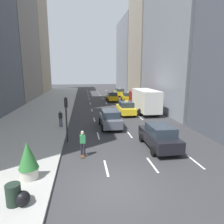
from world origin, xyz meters
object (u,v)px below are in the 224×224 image
object	(u,v)px
taxi_lead	(126,108)
trash_can	(13,194)
traffic_light_pole	(66,112)
taxi_second	(112,97)
planter_with_shrub	(28,160)
skateboarder	(83,142)
taxi_fourth	(120,92)
sedan_silver_behind	(159,136)
sedan_black_near	(110,119)
box_truck	(144,100)
taxi_third	(128,97)
pedestrian_mid_block	(61,118)

from	to	relation	value
taxi_lead	trash_can	size ratio (longest dim) A/B	4.89
taxi_lead	traffic_light_pole	distance (m)	11.54
taxi_second	planter_with_shrub	xyz separation A→B (m)	(-8.25, -27.02, 0.27)
taxi_lead	skateboarder	xyz separation A→B (m)	(-5.53, -12.19, 0.08)
taxi_fourth	sedan_silver_behind	world-z (taller)	taxi_fourth
sedan_black_near	box_truck	world-z (taller)	box_truck
taxi_lead	traffic_light_pole	bearing A→B (deg)	-126.17
planter_with_shrub	traffic_light_pole	size ratio (longest dim) A/B	0.54
taxi_third	sedan_silver_behind	distance (m)	22.86
taxi_lead	traffic_light_pole	xyz separation A→B (m)	(-6.75, -9.23, 1.53)
skateboarder	traffic_light_pole	bearing A→B (deg)	112.46
pedestrian_mid_block	taxi_third	bearing A→B (deg)	57.52
taxi_lead	sedan_black_near	xyz separation A→B (m)	(-2.80, -5.63, 0.02)
taxi_third	traffic_light_pole	bearing A→B (deg)	-115.10
trash_can	taxi_lead	bearing A→B (deg)	63.81
taxi_fourth	trash_can	bearing A→B (deg)	-106.98
taxi_second	pedestrian_mid_block	distance (m)	19.00
sedan_black_near	trash_can	xyz separation A→B (m)	(-5.55, -11.34, -0.30)
taxi_lead	sedan_silver_behind	size ratio (longest dim) A/B	0.97
trash_can	sedan_black_near	bearing A→B (deg)	63.93
sedan_silver_behind	box_truck	distance (m)	13.20
trash_can	traffic_light_pole	xyz separation A→B (m)	(1.60, 7.74, 1.81)
taxi_fourth	traffic_light_pole	size ratio (longest dim) A/B	1.22
taxi_fourth	pedestrian_mid_block	size ratio (longest dim) A/B	2.67
taxi_fourth	pedestrian_mid_block	world-z (taller)	taxi_fourth
taxi_fourth	traffic_light_pole	distance (m)	30.36
taxi_third	skateboarder	xyz separation A→B (m)	(-8.33, -23.35, 0.08)
sedan_black_near	pedestrian_mid_block	size ratio (longest dim) A/B	2.67
taxi_second	sedan_silver_behind	bearing A→B (deg)	-90.00
planter_with_shrub	traffic_light_pole	xyz separation A→B (m)	(1.50, 5.66, 1.26)
taxi_lead	box_truck	size ratio (longest dim) A/B	0.52
taxi_fourth	planter_with_shrub	xyz separation A→B (m)	(-11.05, -34.44, 0.27)
skateboarder	taxi_second	bearing A→B (deg)	77.19
pedestrian_mid_block	traffic_light_pole	bearing A→B (deg)	-77.21
taxi_lead	pedestrian_mid_block	distance (m)	9.29
box_truck	pedestrian_mid_block	bearing A→B (deg)	-147.69
sedan_silver_behind	skateboarder	size ratio (longest dim) A/B	2.59
taxi_third	pedestrian_mid_block	xyz separation A→B (m)	(-10.45, -16.42, 0.19)
taxi_fourth	sedan_silver_behind	size ratio (longest dim) A/B	0.97
sedan_black_near	traffic_light_pole	distance (m)	5.56
taxi_lead	skateboarder	size ratio (longest dim) A/B	2.52
skateboarder	planter_with_shrub	world-z (taller)	planter_with_shrub
taxi_lead	taxi_third	size ratio (longest dim) A/B	1.00
taxi_second	box_truck	xyz separation A→B (m)	(2.80, -10.78, 0.83)
taxi_lead	taxi_second	bearing A→B (deg)	90.00
traffic_light_pole	planter_with_shrub	bearing A→B (deg)	-104.88
sedan_silver_behind	sedan_black_near	bearing A→B (deg)	115.38
pedestrian_mid_block	traffic_light_pole	size ratio (longest dim) A/B	0.46
pedestrian_mid_block	box_truck	bearing A→B (deg)	32.31
sedan_black_near	taxi_fourth	bearing A→B (deg)	77.46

